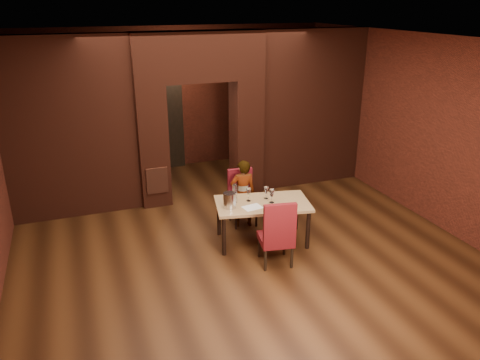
{
  "coord_description": "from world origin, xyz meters",
  "views": [
    {
      "loc": [
        -2.33,
        -6.49,
        3.73
      ],
      "look_at": [
        0.08,
        0.0,
        1.04
      ],
      "focal_mm": 35.0,
      "sensor_mm": 36.0,
      "label": 1
    }
  ],
  "objects_px": {
    "wine_glass_c": "(272,196)",
    "wine_glass_a": "(249,195)",
    "chair_near": "(276,231)",
    "wine_glass_b": "(266,193)",
    "dining_table": "(262,222)",
    "potted_plant": "(271,205)",
    "wine_bucket": "(230,200)",
    "chair_far": "(243,198)",
    "person_seated": "(243,194)",
    "water_bottle": "(235,193)"
  },
  "relations": [
    {
      "from": "potted_plant",
      "to": "chair_far",
      "type": "bearing_deg",
      "value": -172.69
    },
    {
      "from": "wine_glass_a",
      "to": "person_seated",
      "type": "bearing_deg",
      "value": 79.53
    },
    {
      "from": "wine_glass_a",
      "to": "potted_plant",
      "type": "xyz_separation_m",
      "value": [
        0.69,
        0.66,
        -0.57
      ]
    },
    {
      "from": "person_seated",
      "to": "wine_glass_c",
      "type": "relative_size",
      "value": 5.37
    },
    {
      "from": "wine_glass_a",
      "to": "wine_bucket",
      "type": "xyz_separation_m",
      "value": [
        -0.37,
        -0.14,
        0.02
      ]
    },
    {
      "from": "dining_table",
      "to": "wine_glass_a",
      "type": "xyz_separation_m",
      "value": [
        -0.19,
        0.13,
        0.45
      ]
    },
    {
      "from": "wine_glass_b",
      "to": "chair_near",
      "type": "bearing_deg",
      "value": -102.86
    },
    {
      "from": "dining_table",
      "to": "water_bottle",
      "type": "bearing_deg",
      "value": 170.4
    },
    {
      "from": "chair_far",
      "to": "wine_glass_a",
      "type": "height_order",
      "value": "chair_far"
    },
    {
      "from": "person_seated",
      "to": "wine_bucket",
      "type": "height_order",
      "value": "person_seated"
    },
    {
      "from": "wine_glass_a",
      "to": "wine_glass_c",
      "type": "relative_size",
      "value": 0.95
    },
    {
      "from": "wine_glass_c",
      "to": "wine_bucket",
      "type": "distance_m",
      "value": 0.69
    },
    {
      "from": "wine_glass_c",
      "to": "wine_glass_a",
      "type": "bearing_deg",
      "value": 148.71
    },
    {
      "from": "wine_bucket",
      "to": "potted_plant",
      "type": "height_order",
      "value": "wine_bucket"
    },
    {
      "from": "chair_near",
      "to": "wine_glass_a",
      "type": "relative_size",
      "value": 4.92
    },
    {
      "from": "chair_far",
      "to": "wine_glass_b",
      "type": "height_order",
      "value": "chair_far"
    },
    {
      "from": "dining_table",
      "to": "person_seated",
      "type": "bearing_deg",
      "value": 109.24
    },
    {
      "from": "dining_table",
      "to": "chair_near",
      "type": "distance_m",
      "value": 0.71
    },
    {
      "from": "wine_glass_a",
      "to": "wine_glass_c",
      "type": "distance_m",
      "value": 0.37
    },
    {
      "from": "dining_table",
      "to": "wine_glass_b",
      "type": "distance_m",
      "value": 0.48
    },
    {
      "from": "wine_glass_a",
      "to": "potted_plant",
      "type": "distance_m",
      "value": 1.11
    },
    {
      "from": "potted_plant",
      "to": "wine_glass_a",
      "type": "bearing_deg",
      "value": -136.08
    },
    {
      "from": "person_seated",
      "to": "chair_near",
      "type": "bearing_deg",
      "value": 96.86
    },
    {
      "from": "wine_bucket",
      "to": "person_seated",
      "type": "bearing_deg",
      "value": 54.84
    },
    {
      "from": "chair_far",
      "to": "wine_glass_a",
      "type": "bearing_deg",
      "value": -99.48
    },
    {
      "from": "chair_far",
      "to": "wine_glass_b",
      "type": "relative_size",
      "value": 4.83
    },
    {
      "from": "wine_bucket",
      "to": "wine_glass_b",
      "type": "bearing_deg",
      "value": 11.05
    },
    {
      "from": "chair_far",
      "to": "wine_glass_c",
      "type": "bearing_deg",
      "value": -73.77
    },
    {
      "from": "chair_near",
      "to": "wine_glass_b",
      "type": "xyz_separation_m",
      "value": [
        0.18,
        0.8,
        0.27
      ]
    },
    {
      "from": "person_seated",
      "to": "potted_plant",
      "type": "distance_m",
      "value": 0.71
    },
    {
      "from": "chair_near",
      "to": "dining_table",
      "type": "bearing_deg",
      "value": -86.28
    },
    {
      "from": "wine_glass_c",
      "to": "water_bottle",
      "type": "xyz_separation_m",
      "value": [
        -0.54,
        0.22,
        0.05
      ]
    },
    {
      "from": "dining_table",
      "to": "water_bottle",
      "type": "distance_m",
      "value": 0.67
    },
    {
      "from": "person_seated",
      "to": "wine_glass_b",
      "type": "relative_size",
      "value": 6.02
    },
    {
      "from": "wine_bucket",
      "to": "chair_near",
      "type": "bearing_deg",
      "value": -54.19
    },
    {
      "from": "potted_plant",
      "to": "dining_table",
      "type": "bearing_deg",
      "value": -122.24
    },
    {
      "from": "wine_bucket",
      "to": "wine_glass_c",
      "type": "bearing_deg",
      "value": -4.34
    },
    {
      "from": "chair_far",
      "to": "chair_near",
      "type": "height_order",
      "value": "chair_near"
    },
    {
      "from": "dining_table",
      "to": "water_bottle",
      "type": "xyz_separation_m",
      "value": [
        -0.41,
        0.16,
        0.51
      ]
    },
    {
      "from": "dining_table",
      "to": "wine_glass_a",
      "type": "bearing_deg",
      "value": 155.53
    },
    {
      "from": "dining_table",
      "to": "wine_bucket",
      "type": "distance_m",
      "value": 0.73
    },
    {
      "from": "chair_near",
      "to": "person_seated",
      "type": "xyz_separation_m",
      "value": [
        -0.02,
        1.34,
        0.08
      ]
    },
    {
      "from": "wine_glass_c",
      "to": "potted_plant",
      "type": "xyz_separation_m",
      "value": [
        0.37,
        0.86,
        -0.57
      ]
    },
    {
      "from": "dining_table",
      "to": "wine_glass_a",
      "type": "distance_m",
      "value": 0.51
    },
    {
      "from": "water_bottle",
      "to": "wine_bucket",
      "type": "bearing_deg",
      "value": -131.01
    },
    {
      "from": "wine_glass_a",
      "to": "wine_bucket",
      "type": "relative_size",
      "value": 0.87
    },
    {
      "from": "chair_near",
      "to": "wine_glass_b",
      "type": "bearing_deg",
      "value": -93.25
    },
    {
      "from": "chair_far",
      "to": "wine_glass_a",
      "type": "xyz_separation_m",
      "value": [
        -0.13,
        -0.59,
        0.32
      ]
    },
    {
      "from": "dining_table",
      "to": "potted_plant",
      "type": "distance_m",
      "value": 0.95
    },
    {
      "from": "dining_table",
      "to": "chair_near",
      "type": "relative_size",
      "value": 1.42
    }
  ]
}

